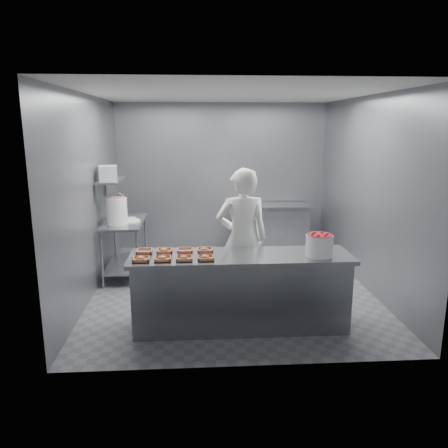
{
  "coord_description": "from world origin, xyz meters",
  "views": [
    {
      "loc": [
        -0.52,
        -6.21,
        2.38
      ],
      "look_at": [
        -0.12,
        -0.2,
        1.01
      ],
      "focal_mm": 35.0,
      "sensor_mm": 36.0,
      "label": 1
    }
  ],
  "objects_px": {
    "strawberry_tub": "(319,244)",
    "worker": "(242,239)",
    "tray_3": "(206,258)",
    "tray_6": "(185,250)",
    "tray_1": "(163,258)",
    "tray_5": "(165,251)",
    "glaze_bucket": "(117,210)",
    "prep_table": "(125,240)",
    "tray_4": "(144,251)",
    "appliance": "(108,173)",
    "back_counter": "(269,227)",
    "tray_7": "(205,250)",
    "service_counter": "(240,291)",
    "tray_2": "(184,258)",
    "tray_0": "(141,259)"
  },
  "relations": [
    {
      "from": "tray_5",
      "to": "worker",
      "type": "xyz_separation_m",
      "value": [
        0.97,
        0.44,
        0.01
      ]
    },
    {
      "from": "tray_2",
      "to": "tray_4",
      "type": "height_order",
      "value": "tray_2"
    },
    {
      "from": "back_counter",
      "to": "tray_5",
      "type": "xyz_separation_m",
      "value": [
        -1.8,
        -3.09,
        0.47
      ]
    },
    {
      "from": "tray_5",
      "to": "tray_7",
      "type": "bearing_deg",
      "value": 0.0
    },
    {
      "from": "tray_6",
      "to": "tray_5",
      "type": "bearing_deg",
      "value": -180.0
    },
    {
      "from": "appliance",
      "to": "tray_0",
      "type": "bearing_deg",
      "value": -81.91
    },
    {
      "from": "tray_5",
      "to": "glaze_bucket",
      "type": "relative_size",
      "value": 0.38
    },
    {
      "from": "strawberry_tub",
      "to": "tray_1",
      "type": "bearing_deg",
      "value": -178.42
    },
    {
      "from": "tray_1",
      "to": "tray_5",
      "type": "xyz_separation_m",
      "value": [
        0.0,
        0.31,
        0.0
      ]
    },
    {
      "from": "appliance",
      "to": "service_counter",
      "type": "bearing_deg",
      "value": -55.66
    },
    {
      "from": "service_counter",
      "to": "back_counter",
      "type": "height_order",
      "value": "same"
    },
    {
      "from": "tray_2",
      "to": "glaze_bucket",
      "type": "bearing_deg",
      "value": 119.14
    },
    {
      "from": "prep_table",
      "to": "tray_4",
      "type": "relative_size",
      "value": 6.4
    },
    {
      "from": "service_counter",
      "to": "tray_6",
      "type": "bearing_deg",
      "value": 166.55
    },
    {
      "from": "prep_table",
      "to": "appliance",
      "type": "distance_m",
      "value": 1.11
    },
    {
      "from": "back_counter",
      "to": "strawberry_tub",
      "type": "bearing_deg",
      "value": -90.06
    },
    {
      "from": "tray_1",
      "to": "tray_4",
      "type": "height_order",
      "value": "tray_1"
    },
    {
      "from": "tray_4",
      "to": "tray_5",
      "type": "xyz_separation_m",
      "value": [
        0.24,
        -0.0,
        0.0
      ]
    },
    {
      "from": "tray_2",
      "to": "tray_7",
      "type": "bearing_deg",
      "value": 52.41
    },
    {
      "from": "prep_table",
      "to": "appliance",
      "type": "xyz_separation_m",
      "value": [
        -0.17,
        -0.18,
        1.08
      ]
    },
    {
      "from": "strawberry_tub",
      "to": "appliance",
      "type": "relative_size",
      "value": 1.05
    },
    {
      "from": "back_counter",
      "to": "prep_table",
      "type": "bearing_deg",
      "value": -152.99
    },
    {
      "from": "tray_4",
      "to": "tray_6",
      "type": "bearing_deg",
      "value": 0.0
    },
    {
      "from": "tray_3",
      "to": "tray_1",
      "type": "bearing_deg",
      "value": 180.0
    },
    {
      "from": "service_counter",
      "to": "tray_2",
      "type": "bearing_deg",
      "value": -166.62
    },
    {
      "from": "tray_1",
      "to": "appliance",
      "type": "relative_size",
      "value": 0.63
    },
    {
      "from": "worker",
      "to": "strawberry_tub",
      "type": "xyz_separation_m",
      "value": [
        0.82,
        -0.71,
        0.11
      ]
    },
    {
      "from": "tray_0",
      "to": "appliance",
      "type": "xyz_separation_m",
      "value": [
        -0.68,
        1.92,
        0.75
      ]
    },
    {
      "from": "glaze_bucket",
      "to": "appliance",
      "type": "bearing_deg",
      "value": 170.43
    },
    {
      "from": "service_counter",
      "to": "worker",
      "type": "relative_size",
      "value": 1.4
    },
    {
      "from": "tray_3",
      "to": "tray_5",
      "type": "bearing_deg",
      "value": 147.0
    },
    {
      "from": "tray_2",
      "to": "prep_table",
      "type": "bearing_deg",
      "value": 115.28
    },
    {
      "from": "tray_7",
      "to": "tray_2",
      "type": "bearing_deg",
      "value": -127.59
    },
    {
      "from": "prep_table",
      "to": "worker",
      "type": "height_order",
      "value": "worker"
    },
    {
      "from": "tray_4",
      "to": "appliance",
      "type": "xyz_separation_m",
      "value": [
        -0.69,
        1.61,
        0.76
      ]
    },
    {
      "from": "back_counter",
      "to": "glaze_bucket",
      "type": "relative_size",
      "value": 3.08
    },
    {
      "from": "strawberry_tub",
      "to": "worker",
      "type": "bearing_deg",
      "value": 139.2
    },
    {
      "from": "tray_3",
      "to": "tray_6",
      "type": "bearing_deg",
      "value": 127.24
    },
    {
      "from": "tray_5",
      "to": "worker",
      "type": "height_order",
      "value": "worker"
    },
    {
      "from": "service_counter",
      "to": "tray_4",
      "type": "distance_m",
      "value": 1.23
    },
    {
      "from": "glaze_bucket",
      "to": "service_counter",
      "type": "bearing_deg",
      "value": -45.53
    },
    {
      "from": "prep_table",
      "to": "glaze_bucket",
      "type": "bearing_deg",
      "value": -108.64
    },
    {
      "from": "service_counter",
      "to": "back_counter",
      "type": "bearing_deg",
      "value": 74.52
    },
    {
      "from": "tray_6",
      "to": "glaze_bucket",
      "type": "bearing_deg",
      "value": 123.76
    },
    {
      "from": "prep_table",
      "to": "worker",
      "type": "distance_m",
      "value": 2.22
    },
    {
      "from": "tray_3",
      "to": "appliance",
      "type": "relative_size",
      "value": 0.63
    },
    {
      "from": "strawberry_tub",
      "to": "tray_6",
      "type": "bearing_deg",
      "value": 170.39
    },
    {
      "from": "service_counter",
      "to": "tray_3",
      "type": "relative_size",
      "value": 13.88
    },
    {
      "from": "tray_0",
      "to": "tray_3",
      "type": "distance_m",
      "value": 0.72
    },
    {
      "from": "tray_6",
      "to": "glaze_bucket",
      "type": "height_order",
      "value": "glaze_bucket"
    }
  ]
}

